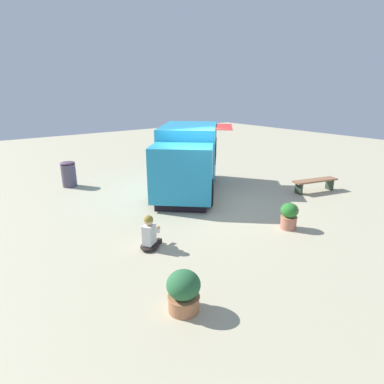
{
  "coord_description": "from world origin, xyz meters",
  "views": [
    {
      "loc": [
        -6.49,
        -7.75,
        3.66
      ],
      "look_at": [
        -1.08,
        -0.68,
        0.79
      ],
      "focal_mm": 29.73,
      "sensor_mm": 36.0,
      "label": 1
    }
  ],
  "objects_px": {
    "food_truck": "(188,161)",
    "planter_flowering_far": "(289,215)",
    "person_customer": "(150,235)",
    "planter_flowering_near": "(184,291)",
    "trash_bin": "(69,174)",
    "plaza_bench": "(315,182)"
  },
  "relations": [
    {
      "from": "trash_bin",
      "to": "person_customer",
      "type": "bearing_deg",
      "value": -90.8
    },
    {
      "from": "planter_flowering_near",
      "to": "trash_bin",
      "type": "bearing_deg",
      "value": 84.86
    },
    {
      "from": "planter_flowering_far",
      "to": "plaza_bench",
      "type": "distance_m",
      "value": 3.85
    },
    {
      "from": "planter_flowering_near",
      "to": "plaza_bench",
      "type": "bearing_deg",
      "value": 17.49
    },
    {
      "from": "planter_flowering_near",
      "to": "trash_bin",
      "type": "height_order",
      "value": "trash_bin"
    },
    {
      "from": "person_customer",
      "to": "planter_flowering_far",
      "type": "distance_m",
      "value": 3.84
    },
    {
      "from": "person_customer",
      "to": "planter_flowering_near",
      "type": "xyz_separation_m",
      "value": [
        -0.7,
        -2.34,
        0.05
      ]
    },
    {
      "from": "plaza_bench",
      "to": "trash_bin",
      "type": "height_order",
      "value": "trash_bin"
    },
    {
      "from": "planter_flowering_near",
      "to": "plaza_bench",
      "type": "height_order",
      "value": "planter_flowering_near"
    },
    {
      "from": "planter_flowering_far",
      "to": "trash_bin",
      "type": "height_order",
      "value": "trash_bin"
    },
    {
      "from": "food_truck",
      "to": "person_customer",
      "type": "xyz_separation_m",
      "value": [
        -3.52,
        -3.2,
        -0.81
      ]
    },
    {
      "from": "plaza_bench",
      "to": "trash_bin",
      "type": "distance_m",
      "value": 9.48
    },
    {
      "from": "planter_flowering_far",
      "to": "trash_bin",
      "type": "relative_size",
      "value": 0.73
    },
    {
      "from": "trash_bin",
      "to": "planter_flowering_near",
      "type": "bearing_deg",
      "value": -95.14
    },
    {
      "from": "food_truck",
      "to": "planter_flowering_near",
      "type": "relative_size",
      "value": 6.38
    },
    {
      "from": "food_truck",
      "to": "person_customer",
      "type": "relative_size",
      "value": 5.63
    },
    {
      "from": "food_truck",
      "to": "plaza_bench",
      "type": "xyz_separation_m",
      "value": [
        3.65,
        -3.06,
        -0.78
      ]
    },
    {
      "from": "planter_flowering_near",
      "to": "planter_flowering_far",
      "type": "distance_m",
      "value": 4.43
    },
    {
      "from": "food_truck",
      "to": "planter_flowering_near",
      "type": "xyz_separation_m",
      "value": [
        -4.22,
        -5.54,
        -0.76
      ]
    },
    {
      "from": "person_customer",
      "to": "planter_flowering_near",
      "type": "relative_size",
      "value": 1.13
    },
    {
      "from": "person_customer",
      "to": "trash_bin",
      "type": "xyz_separation_m",
      "value": [
        0.09,
        6.44,
        0.17
      ]
    },
    {
      "from": "food_truck",
      "to": "planter_flowering_far",
      "type": "relative_size",
      "value": 6.58
    }
  ]
}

